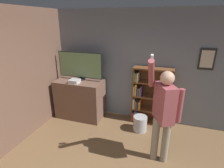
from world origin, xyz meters
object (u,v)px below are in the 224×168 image
television (80,66)px  bookshelf (148,97)px  waste_bin (140,123)px  game_console (75,81)px  person (164,110)px

television → bookshelf: (1.70, 0.15, -0.69)m
television → bookshelf: television is taller
waste_bin → bookshelf: bearing=78.4°
bookshelf → television: bearing=-174.9°
television → waste_bin: bearing=-9.7°
game_console → bookshelf: bookshelf is taller
person → bookshelf: bearing=170.6°
game_console → person: person is taller
person → game_console: bearing=-137.7°
game_console → bookshelf: bearing=14.1°
television → bookshelf: 1.84m
bookshelf → person: (0.39, -1.23, 0.36)m
game_console → bookshelf: 1.82m
television → game_console: size_ratio=4.94×
game_console → waste_bin: game_console is taller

